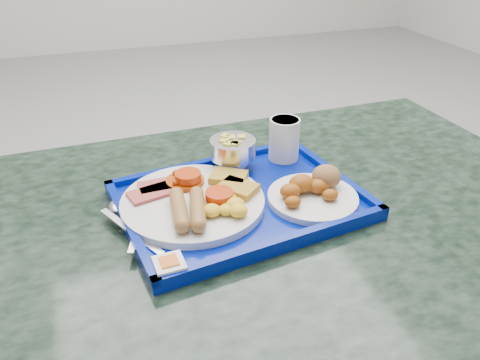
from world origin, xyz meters
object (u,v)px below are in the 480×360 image
object	(u,v)px
main_plate	(197,199)
tray	(240,202)
table	(266,289)
juice_cup	(284,138)
fruit_bowl	(233,149)
bread_plate	(313,191)

from	to	relation	value
main_plate	tray	bearing A→B (deg)	-2.42
table	juice_cup	distance (m)	0.31
table	fruit_bowl	world-z (taller)	fruit_bowl
table	main_plate	size ratio (longest dim) A/B	4.75
fruit_bowl	juice_cup	world-z (taller)	juice_cup
main_plate	fruit_bowl	world-z (taller)	fruit_bowl
tray	juice_cup	distance (m)	0.19
fruit_bowl	juice_cup	bearing A→B (deg)	2.29
fruit_bowl	bread_plate	bearing A→B (deg)	-57.64
tray	fruit_bowl	size ratio (longest dim) A/B	5.00
fruit_bowl	table	bearing A→B (deg)	-82.55
juice_cup	table	bearing A→B (deg)	-121.56
juice_cup	fruit_bowl	bearing A→B (deg)	-177.71
table	juice_cup	size ratio (longest dim) A/B	13.72
main_plate	fruit_bowl	xyz separation A→B (m)	(0.10, 0.12, 0.03)
table	main_plate	bearing A→B (deg)	164.86
tray	juice_cup	world-z (taller)	juice_cup
table	fruit_bowl	distance (m)	0.29
main_plate	bread_plate	size ratio (longest dim) A/B	1.56
main_plate	juice_cup	world-z (taller)	juice_cup
table	juice_cup	bearing A→B (deg)	58.44
table	tray	xyz separation A→B (m)	(-0.04, 0.03, 0.20)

